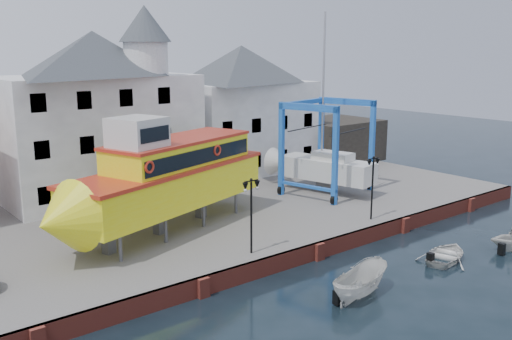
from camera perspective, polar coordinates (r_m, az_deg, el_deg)
ground at (r=33.52m, az=6.27°, el=-8.90°), size 140.00×140.00×0.00m
hardstanding at (r=41.42m, az=-4.57°, el=-4.01°), size 44.00×22.00×1.00m
quay_wall at (r=33.41m, az=6.16°, el=-8.05°), size 44.00×0.47×1.00m
building_white_main at (r=44.19m, az=-15.46°, el=5.66°), size 14.00×8.30×14.00m
building_white_right at (r=51.83m, az=-1.44°, el=6.15°), size 12.00×8.00×11.20m
shed_dark at (r=57.49m, az=7.75°, el=3.02°), size 8.00×7.00×4.00m
lamp_post_left at (r=30.53m, az=-0.48°, el=-2.70°), size 1.12×0.32×4.20m
lamp_post_right at (r=37.40m, az=11.62°, el=-0.18°), size 1.12×0.32×4.20m
tour_boat at (r=34.28m, az=-9.77°, el=-0.85°), size 16.91×8.90×7.19m
travel_lift at (r=44.63m, az=6.22°, el=0.79°), size 7.30×9.28×13.59m
motorboat_a at (r=29.20m, az=10.30°, el=-12.32°), size 4.47×2.44×1.63m
motorboat_b at (r=35.18m, az=18.48°, el=-8.45°), size 4.55×3.77×0.81m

